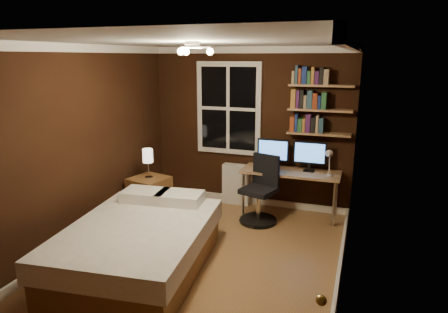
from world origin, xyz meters
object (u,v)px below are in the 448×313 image
(nightstand, at_px, (150,198))
(desk_lamp, at_px, (329,163))
(monitor_left, at_px, (273,154))
(bed, at_px, (139,245))
(desk, at_px, (291,175))
(radiator, at_px, (236,184))
(bedside_lamp, at_px, (148,163))
(monitor_right, at_px, (310,156))
(office_chair, at_px, (260,197))

(nightstand, bearing_deg, desk_lamp, 28.57)
(monitor_left, relative_size, desk_lamp, 1.10)
(monitor_left, bearing_deg, bed, -113.92)
(nightstand, xyz_separation_m, desk, (1.95, 0.82, 0.32))
(radiator, bearing_deg, monitor_left, -9.50)
(radiator, distance_m, monitor_left, 0.86)
(bedside_lamp, xyz_separation_m, monitor_right, (2.20, 0.89, 0.08))
(monitor_right, bearing_deg, bed, -124.48)
(bedside_lamp, height_order, monitor_right, monitor_right)
(bed, relative_size, monitor_left, 4.47)
(bed, bearing_deg, office_chair, 55.70)
(nightstand, distance_m, desk_lamp, 2.66)
(desk, distance_m, office_chair, 0.60)
(bedside_lamp, height_order, office_chair, bedside_lamp)
(bed, distance_m, desk, 2.56)
(monitor_left, bearing_deg, desk, -13.95)
(bed, distance_m, office_chair, 2.02)
(office_chair, bearing_deg, monitor_left, 99.05)
(monitor_left, bearing_deg, monitor_right, 0.00)
(nightstand, distance_m, radiator, 1.43)
(desk, relative_size, monitor_right, 3.01)
(desk, bearing_deg, radiator, 169.05)
(bed, height_order, desk, desk)
(monitor_right, bearing_deg, radiator, 174.94)
(office_chair, bearing_deg, bedside_lamp, -148.84)
(monitor_left, relative_size, office_chair, 0.49)
(monitor_right, bearing_deg, desk_lamp, -39.22)
(nightstand, relative_size, bedside_lamp, 1.43)
(radiator, relative_size, monitor_left, 1.36)
(bed, relative_size, radiator, 3.27)
(bed, xyz_separation_m, nightstand, (-0.65, 1.37, 0.02))
(nightstand, distance_m, monitor_left, 1.97)
(bed, relative_size, desk, 1.48)
(radiator, bearing_deg, desk, -10.95)
(bedside_lamp, height_order, desk_lamp, desk_lamp)
(nightstand, xyz_separation_m, office_chair, (1.59, 0.41, 0.06))
(nightstand, height_order, monitor_left, monitor_left)
(bed, height_order, nightstand, bed)
(desk, height_order, monitor_left, monitor_left)
(desk, xyz_separation_m, monitor_right, (0.26, 0.07, 0.29))
(bedside_lamp, xyz_separation_m, radiator, (1.04, 0.99, -0.51))
(monitor_left, bearing_deg, radiator, 170.50)
(bedside_lamp, bearing_deg, desk_lamp, 14.36)
(bedside_lamp, xyz_separation_m, office_chair, (1.59, 0.41, -0.47))
(monitor_right, relative_size, desk_lamp, 1.10)
(monitor_right, bearing_deg, bedside_lamp, -158.02)
(radiator, bearing_deg, monitor_right, -5.06)
(nightstand, relative_size, desk_lamp, 1.41)
(bed, xyz_separation_m, office_chair, (0.94, 1.78, 0.08))
(monitor_left, height_order, monitor_right, same)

